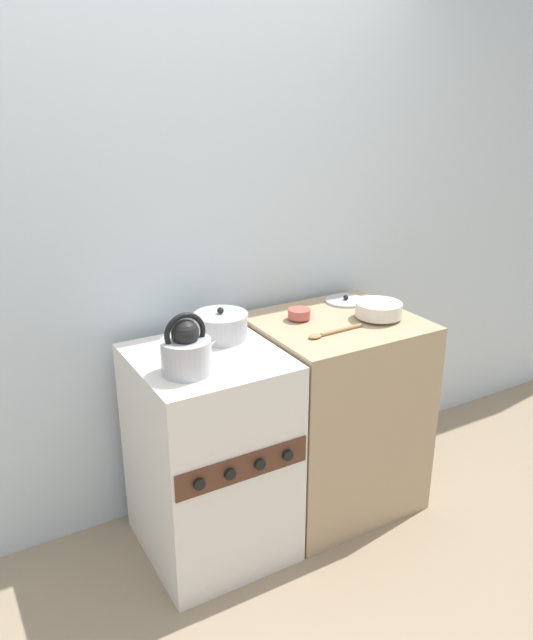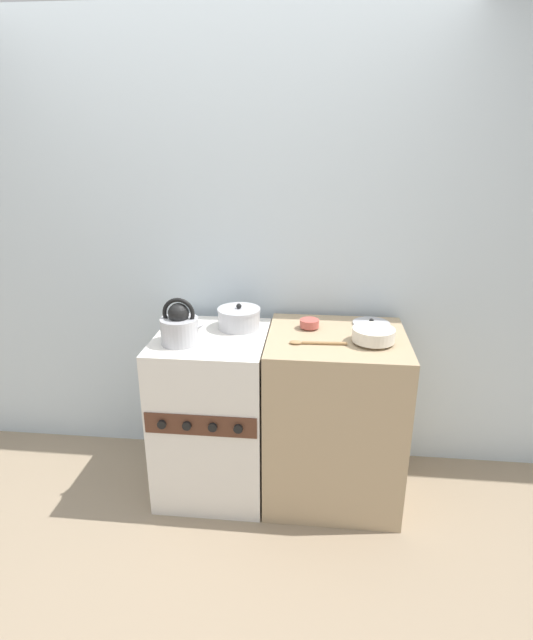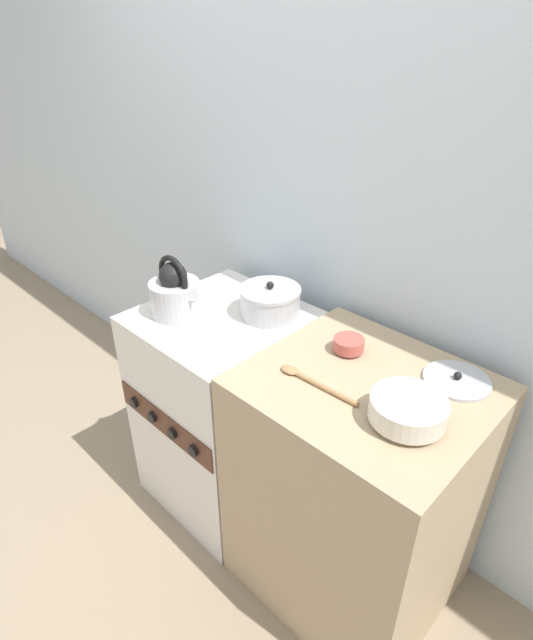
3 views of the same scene
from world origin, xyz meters
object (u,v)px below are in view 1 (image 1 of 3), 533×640
stove (210,454)px  small_ceramic_bowl (299,314)px  cooking_pot (221,326)px  enamel_bowl (379,310)px  kettle (186,350)px  loose_pot_lid (346,301)px

stove → small_ceramic_bowl: (0.50, 0.11, 0.50)m
stove → cooking_pot: bearing=45.8°
cooking_pot → enamel_bowl: (0.69, -0.19, 0.01)m
stove → enamel_bowl: size_ratio=4.40×
kettle → cooking_pot: kettle is taller
kettle → enamel_bowl: bearing=3.1°
enamel_bowl → small_ceramic_bowl: size_ratio=2.06×
cooking_pot → loose_pot_lid: 0.71m
enamel_bowl → loose_pot_lid: bearing=86.4°
loose_pot_lid → kettle: bearing=-161.9°
stove → kettle: kettle is taller
stove → small_ceramic_bowl: size_ratio=9.04×
stove → cooking_pot: size_ratio=3.95×
cooking_pot → loose_pot_lid: bearing=5.9°
kettle → cooking_pot: (0.26, 0.24, -0.03)m
small_ceramic_bowl → loose_pot_lid: bearing=16.2°
cooking_pot → kettle: bearing=-136.9°
stove → small_ceramic_bowl: bearing=12.3°
kettle → loose_pot_lid: size_ratio=1.19×
enamel_bowl → loose_pot_lid: (0.02, 0.26, -0.04)m
small_ceramic_bowl → loose_pot_lid: size_ratio=0.50×
cooking_pot → loose_pot_lid: (0.70, 0.07, -0.03)m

